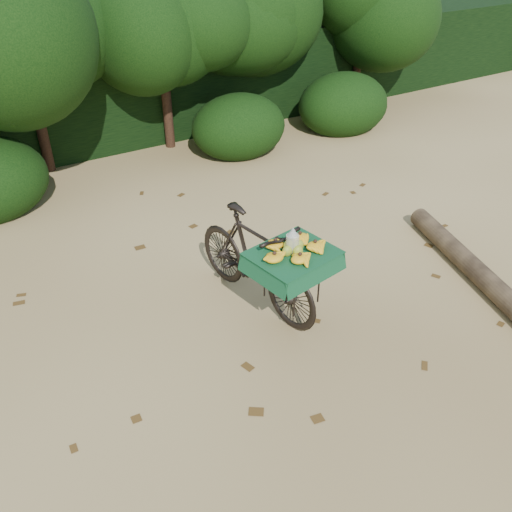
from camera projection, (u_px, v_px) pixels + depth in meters
ground at (308, 292)px, 6.69m from camera, size 80.00×80.00×0.00m
vendor_bicycle at (256, 260)px, 6.19m from camera, size 1.02×2.04×1.20m
fallen_log at (494, 288)px, 6.54m from camera, size 1.30×3.59×0.26m
hedge_backdrop at (122, 91)px, 10.68m from camera, size 26.00×1.80×1.80m
tree_row at (93, 44)px, 9.22m from camera, size 14.50×2.00×4.00m
bush_clumps at (190, 140)px, 9.72m from camera, size 8.80×1.70×0.90m
leaf_litter at (279, 267)px, 7.15m from camera, size 7.00×7.30×0.01m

